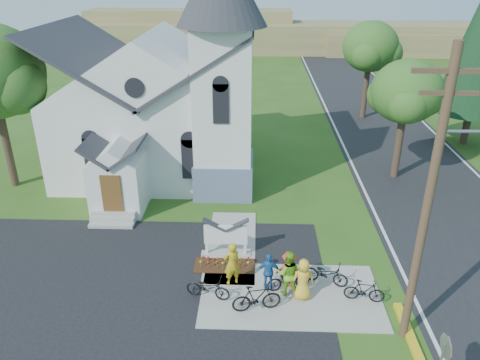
{
  "coord_description": "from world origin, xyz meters",
  "views": [
    {
      "loc": [
        0.05,
        -14.25,
        11.82
      ],
      "look_at": [
        -0.64,
        5.0,
        2.86
      ],
      "focal_mm": 35.0,
      "sensor_mm": 36.0,
      "label": 1
    }
  ],
  "objects_px": {
    "cyclist_2": "(269,272)",
    "cyclist_3": "(289,269)",
    "utility_pole": "(431,197)",
    "bike_1": "(257,298)",
    "cyclist_1": "(288,273)",
    "bike_0": "(208,288)",
    "cyclist_0": "(232,264)",
    "bike_3": "(364,291)",
    "cyclist_4": "(303,279)",
    "stop_sign": "(444,355)",
    "church_sign": "(226,235)",
    "bike_4": "(326,273)",
    "bike_2": "(288,279)"
  },
  "relations": [
    {
      "from": "church_sign",
      "to": "cyclist_1",
      "type": "bearing_deg",
      "value": -45.48
    },
    {
      "from": "cyclist_2",
      "to": "cyclist_3",
      "type": "bearing_deg",
      "value": -163.8
    },
    {
      "from": "cyclist_2",
      "to": "cyclist_3",
      "type": "relative_size",
      "value": 1.01
    },
    {
      "from": "stop_sign",
      "to": "bike_1",
      "type": "relative_size",
      "value": 1.34
    },
    {
      "from": "stop_sign",
      "to": "cyclist_3",
      "type": "xyz_separation_m",
      "value": [
        -4.0,
        5.25,
        -0.94
      ]
    },
    {
      "from": "cyclist_0",
      "to": "bike_3",
      "type": "distance_m",
      "value": 5.18
    },
    {
      "from": "utility_pole",
      "to": "bike_2",
      "type": "distance_m",
      "value": 6.71
    },
    {
      "from": "bike_1",
      "to": "bike_2",
      "type": "relative_size",
      "value": 1.05
    },
    {
      "from": "cyclist_0",
      "to": "bike_0",
      "type": "relative_size",
      "value": 1.08
    },
    {
      "from": "bike_0",
      "to": "cyclist_2",
      "type": "height_order",
      "value": "cyclist_2"
    },
    {
      "from": "bike_2",
      "to": "cyclist_4",
      "type": "distance_m",
      "value": 0.85
    },
    {
      "from": "church_sign",
      "to": "utility_pole",
      "type": "distance_m",
      "value": 9.18
    },
    {
      "from": "cyclist_3",
      "to": "utility_pole",
      "type": "bearing_deg",
      "value": 148.76
    },
    {
      "from": "bike_1",
      "to": "cyclist_3",
      "type": "bearing_deg",
      "value": -52.22
    },
    {
      "from": "bike_0",
      "to": "bike_3",
      "type": "relative_size",
      "value": 1.14
    },
    {
      "from": "cyclist_4",
      "to": "bike_4",
      "type": "xyz_separation_m",
      "value": [
        1.02,
        0.95,
        -0.4
      ]
    },
    {
      "from": "cyclist_3",
      "to": "bike_4",
      "type": "height_order",
      "value": "cyclist_3"
    },
    {
      "from": "cyclist_1",
      "to": "cyclist_3",
      "type": "height_order",
      "value": "cyclist_1"
    },
    {
      "from": "utility_pole",
      "to": "stop_sign",
      "type": "height_order",
      "value": "utility_pole"
    },
    {
      "from": "cyclist_1",
      "to": "cyclist_3",
      "type": "distance_m",
      "value": 0.49
    },
    {
      "from": "cyclist_4",
      "to": "church_sign",
      "type": "bearing_deg",
      "value": -47.03
    },
    {
      "from": "bike_3",
      "to": "cyclist_4",
      "type": "xyz_separation_m",
      "value": [
        -2.34,
        0.09,
        0.41
      ]
    },
    {
      "from": "bike_2",
      "to": "bike_4",
      "type": "height_order",
      "value": "bike_4"
    },
    {
      "from": "stop_sign",
      "to": "cyclist_1",
      "type": "xyz_separation_m",
      "value": [
        -4.06,
        4.78,
        -0.79
      ]
    },
    {
      "from": "church_sign",
      "to": "cyclist_2",
      "type": "xyz_separation_m",
      "value": [
        1.84,
        -2.35,
        -0.18
      ]
    },
    {
      "from": "utility_pole",
      "to": "cyclist_0",
      "type": "relative_size",
      "value": 5.3
    },
    {
      "from": "stop_sign",
      "to": "bike_2",
      "type": "distance_m",
      "value": 6.57
    },
    {
      "from": "bike_4",
      "to": "cyclist_2",
      "type": "bearing_deg",
      "value": 119.57
    },
    {
      "from": "utility_pole",
      "to": "cyclist_0",
      "type": "bearing_deg",
      "value": 157.02
    },
    {
      "from": "bike_4",
      "to": "cyclist_1",
      "type": "bearing_deg",
      "value": 132.77
    },
    {
      "from": "bike_0",
      "to": "cyclist_4",
      "type": "xyz_separation_m",
      "value": [
        3.63,
        0.1,
        0.41
      ]
    },
    {
      "from": "utility_pole",
      "to": "bike_1",
      "type": "xyz_separation_m",
      "value": [
        -5.2,
        1.04,
        -4.8
      ]
    },
    {
      "from": "bike_0",
      "to": "cyclist_4",
      "type": "height_order",
      "value": "cyclist_4"
    },
    {
      "from": "cyclist_1",
      "to": "bike_1",
      "type": "xyz_separation_m",
      "value": [
        -1.2,
        -1.04,
        -0.39
      ]
    },
    {
      "from": "bike_2",
      "to": "cyclist_3",
      "type": "bearing_deg",
      "value": -19.9
    },
    {
      "from": "utility_pole",
      "to": "cyclist_4",
      "type": "distance_m",
      "value": 5.93
    },
    {
      "from": "cyclist_0",
      "to": "bike_2",
      "type": "xyz_separation_m",
      "value": [
        2.24,
        -0.27,
        -0.48
      ]
    },
    {
      "from": "bike_0",
      "to": "bike_2",
      "type": "distance_m",
      "value": 3.19
    },
    {
      "from": "stop_sign",
      "to": "cyclist_3",
      "type": "distance_m",
      "value": 6.66
    },
    {
      "from": "bike_0",
      "to": "cyclist_2",
      "type": "distance_m",
      "value": 2.45
    },
    {
      "from": "cyclist_1",
      "to": "cyclist_3",
      "type": "xyz_separation_m",
      "value": [
        0.06,
        0.46,
        -0.16
      ]
    },
    {
      "from": "cyclist_1",
      "to": "bike_1",
      "type": "bearing_deg",
      "value": 45.02
    },
    {
      "from": "church_sign",
      "to": "bike_4",
      "type": "xyz_separation_m",
      "value": [
        4.15,
        -1.94,
        -0.5
      ]
    },
    {
      "from": "stop_sign",
      "to": "cyclist_0",
      "type": "height_order",
      "value": "stop_sign"
    },
    {
      "from": "utility_pole",
      "to": "bike_4",
      "type": "relative_size",
      "value": 5.56
    },
    {
      "from": "utility_pole",
      "to": "bike_1",
      "type": "height_order",
      "value": "utility_pole"
    },
    {
      "from": "bike_0",
      "to": "bike_2",
      "type": "xyz_separation_m",
      "value": [
        3.12,
        0.65,
        0.01
      ]
    },
    {
      "from": "utility_pole",
      "to": "cyclist_0",
      "type": "xyz_separation_m",
      "value": [
        -6.18,
        2.62,
        -4.41
      ]
    },
    {
      "from": "cyclist_4",
      "to": "cyclist_3",
      "type": "bearing_deg",
      "value": -60.63
    },
    {
      "from": "church_sign",
      "to": "cyclist_1",
      "type": "xyz_separation_m",
      "value": [
        2.57,
        -2.62,
        -0.03
      ]
    }
  ]
}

